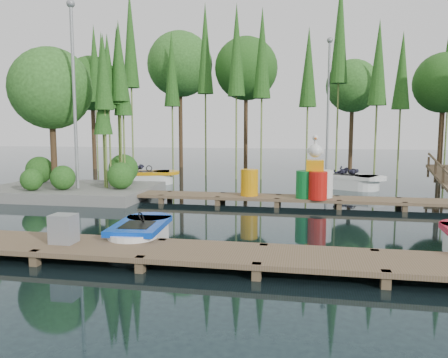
% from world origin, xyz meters
% --- Properties ---
extents(ground_plane, '(90.00, 90.00, 0.00)m').
position_xyz_m(ground_plane, '(0.00, 0.00, 0.00)').
color(ground_plane, '#1A2C31').
extents(near_dock, '(18.00, 1.50, 0.50)m').
position_xyz_m(near_dock, '(0.00, -4.50, 0.23)').
color(near_dock, brown).
rests_on(near_dock, ground).
extents(far_dock, '(15.00, 1.20, 0.50)m').
position_xyz_m(far_dock, '(1.00, 2.50, 0.23)').
color(far_dock, brown).
rests_on(far_dock, ground).
extents(island, '(6.20, 4.20, 6.75)m').
position_xyz_m(island, '(-6.30, 3.29, 3.18)').
color(island, slate).
rests_on(island, ground).
extents(tree_screen, '(34.42, 18.53, 10.31)m').
position_xyz_m(tree_screen, '(-2.04, 10.60, 6.12)').
color(tree_screen, '#442F1C').
rests_on(tree_screen, ground).
extents(lamp_island, '(0.30, 0.30, 7.25)m').
position_xyz_m(lamp_island, '(-5.50, 2.50, 4.26)').
color(lamp_island, gray).
rests_on(lamp_island, ground).
extents(lamp_rear, '(0.30, 0.30, 7.25)m').
position_xyz_m(lamp_rear, '(4.00, 11.00, 4.26)').
color(lamp_rear, gray).
rests_on(lamp_rear, ground).
extents(boat_blue, '(1.26, 2.47, 0.80)m').
position_xyz_m(boat_blue, '(-0.73, -3.26, 0.23)').
color(boat_blue, white).
rests_on(boat_blue, ground).
extents(boat_yellow_far, '(3.13, 2.10, 1.44)m').
position_xyz_m(boat_yellow_far, '(-4.50, 7.10, 0.30)').
color(boat_yellow_far, white).
rests_on(boat_yellow_far, ground).
extents(boat_white_far, '(3.19, 2.50, 1.38)m').
position_xyz_m(boat_white_far, '(4.87, 7.17, 0.31)').
color(boat_white_far, white).
rests_on(boat_white_far, ground).
extents(utility_cabinet, '(0.48, 0.41, 0.59)m').
position_xyz_m(utility_cabinet, '(-1.90, -4.50, 0.60)').
color(utility_cabinet, gray).
rests_on(utility_cabinet, near_dock).
extents(yellow_barrel, '(0.61, 0.61, 0.92)m').
position_xyz_m(yellow_barrel, '(1.02, 2.50, 0.76)').
color(yellow_barrel, orange).
rests_on(yellow_barrel, far_dock).
extents(drum_cluster, '(1.23, 1.13, 2.13)m').
position_xyz_m(drum_cluster, '(3.27, 2.34, 0.92)').
color(drum_cluster, '#0B6B28').
rests_on(drum_cluster, far_dock).
extents(seagull_post, '(0.54, 0.29, 0.86)m').
position_xyz_m(seagull_post, '(3.22, 2.50, 0.88)').
color(seagull_post, gray).
rests_on(seagull_post, far_dock).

